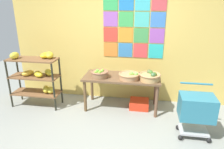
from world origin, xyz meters
name	(u,v)px	position (x,y,z in m)	size (l,w,h in m)	color
ground	(105,145)	(0.00, 0.00, 0.00)	(9.39, 9.39, 0.00)	gray
back_wall_with_art	(120,39)	(0.01, 1.72, 1.35)	(4.64, 0.07, 2.69)	#D7B555
banana_shelf_unit	(38,74)	(-1.60, 1.09, 0.70)	(0.99, 0.46, 1.15)	#26271C
display_table	(122,80)	(0.10, 1.24, 0.60)	(1.50, 0.65, 0.69)	brown
fruit_basket_back_left	(150,76)	(0.65, 1.10, 0.77)	(0.40, 0.40, 0.18)	tan
fruit_basket_left	(129,76)	(0.26, 1.12, 0.75)	(0.40, 0.40, 0.15)	#AF7F54
fruit_basket_back_right	(100,74)	(-0.32, 1.12, 0.76)	(0.34, 0.34, 0.16)	olive
produce_crate_under_table	(139,104)	(0.47, 1.29, 0.08)	(0.39, 0.34, 0.17)	red
shopping_cart	(196,109)	(1.38, 0.48, 0.50)	(0.53, 0.43, 0.85)	black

